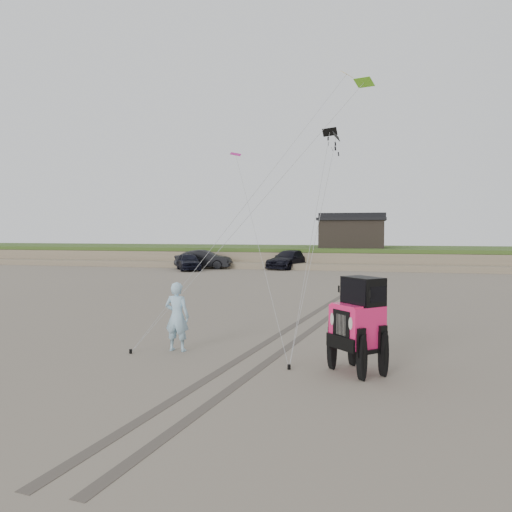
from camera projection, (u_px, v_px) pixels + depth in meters
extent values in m
plane|color=#6B6054|center=(217.00, 361.00, 13.02)|extent=(160.00, 160.00, 0.00)
cube|color=#7A6B54|center=(332.00, 257.00, 49.94)|extent=(160.00, 12.00, 1.40)
cube|color=#2D4719|center=(332.00, 249.00, 49.90)|extent=(160.00, 12.00, 0.35)
cube|color=#7A6B54|center=(326.00, 266.00, 43.64)|extent=(160.00, 3.50, 0.50)
cube|color=black|center=(352.00, 234.00, 48.40)|extent=(6.00, 5.00, 2.60)
cube|color=black|center=(352.00, 219.00, 48.32)|extent=(6.40, 5.40, 0.25)
cube|color=black|center=(352.00, 215.00, 48.30)|extent=(6.40, 1.20, 0.50)
imported|color=black|center=(189.00, 262.00, 42.38)|extent=(3.59, 4.60, 1.47)
imported|color=black|center=(204.00, 259.00, 44.17)|extent=(5.06, 2.09, 1.63)
imported|color=black|center=(289.00, 259.00, 44.20)|extent=(4.06, 5.97, 1.60)
imported|color=#8BC2D7|center=(177.00, 317.00, 14.06)|extent=(0.74, 0.50, 1.96)
cube|color=black|center=(336.00, 136.00, 16.67)|extent=(0.24, 0.50, 0.30)
cube|color=#F2A50C|center=(347.00, 74.00, 24.75)|extent=(0.61, 0.71, 0.33)
cube|color=#6BC823|center=(364.00, 82.00, 19.83)|extent=(0.86, 0.80, 0.36)
cube|color=#B71678|center=(236.00, 154.00, 22.84)|extent=(0.48, 0.35, 0.24)
cube|color=black|center=(330.00, 132.00, 19.48)|extent=(0.59, 0.30, 0.32)
cylinder|color=black|center=(131.00, 351.00, 13.81)|extent=(0.08, 0.08, 0.12)
cylinder|color=black|center=(289.00, 367.00, 12.24)|extent=(0.08, 0.08, 0.12)
cube|color=#4C443D|center=(313.00, 313.00, 20.44)|extent=(4.42, 29.74, 0.01)
cube|color=#4C443D|center=(333.00, 314.00, 20.26)|extent=(4.42, 29.74, 0.01)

